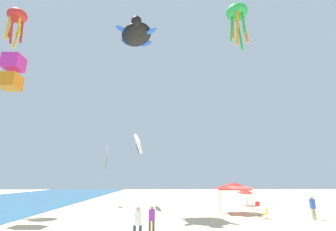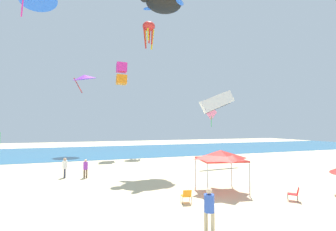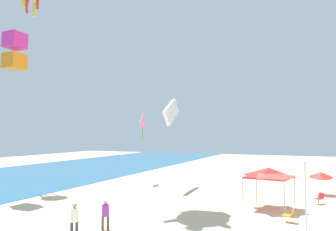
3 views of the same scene
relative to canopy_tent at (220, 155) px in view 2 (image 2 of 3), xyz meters
name	(u,v)px [view 2 (image 2 of 3)]	position (x,y,z in m)	size (l,w,h in m)	color
ground	(217,195)	(-0.59, -0.54, -2.52)	(120.00, 120.00, 0.10)	beige
ocean_strip	(132,150)	(-0.59, 29.61, -2.46)	(120.00, 22.86, 0.02)	#28668E
canopy_tent	(220,155)	(0.00, 0.00, 0.00)	(3.32, 3.30, 2.83)	#B7B7BC
folding_chair_right_of_tent	(295,193)	(3.04, -3.25, -2.00)	(0.81, 0.80, 0.82)	black
folding_chair_facing_ocean	(187,195)	(-3.20, -1.47, -2.00)	(0.63, 0.71, 0.82)	black
person_near_umbrella	(209,206)	(-3.81, -5.20, -1.39)	(0.44, 0.45, 1.84)	#C6B28C
person_beachcomber	(65,166)	(-10.44, 8.28, -1.46)	(0.41, 0.46, 1.71)	#33384C
person_watching_sky	(86,167)	(-8.74, 7.58, -1.52)	(0.38, 0.38, 1.61)	brown
kite_octopus_red	(149,28)	(1.06, 23.74, 18.77)	(2.11, 2.11, 4.69)	red
kite_diamond_pink	(211,113)	(7.23, 13.79, 3.80)	(2.07, 0.50, 3.01)	pink
kite_turtle_black	(163,3)	(-0.99, 9.69, 15.57)	(4.99, 4.43, 2.12)	black
kite_box_magenta	(122,74)	(-3.96, 20.09, 9.72)	(1.55, 1.51, 3.14)	#E02D9E
kite_parafoil_white	(218,102)	(5.79, 9.79, 4.88)	(5.02, 1.46, 3.03)	white
kite_delta_purple	(85,77)	(-9.09, 25.70, 9.99)	(5.37, 5.36, 3.21)	purple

